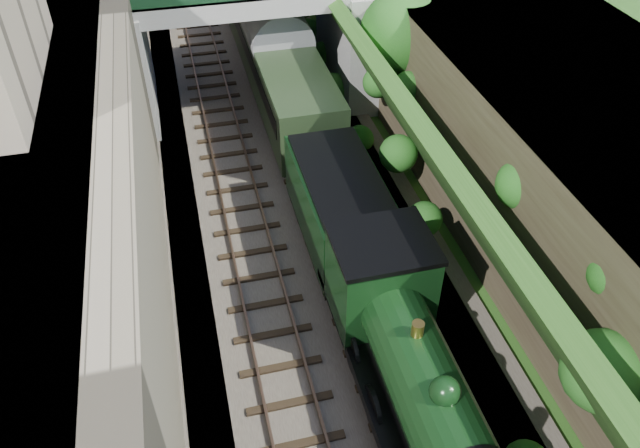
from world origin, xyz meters
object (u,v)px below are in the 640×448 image
(road_bridge, at_px, (269,18))
(tender, at_px, (340,211))
(tree, at_px, (403,34))
(locomotive, at_px, (414,373))

(road_bridge, height_order, tender, road_bridge)
(road_bridge, distance_m, tree, 6.72)
(locomotive, bearing_deg, tender, 90.00)
(tree, bearing_deg, tender, -123.14)
(tree, xyz_separation_m, locomotive, (-4.71, -14.58, -2.75))
(tender, bearing_deg, locomotive, -90.00)
(tree, xyz_separation_m, tender, (-4.71, -7.22, -3.03))
(tree, bearing_deg, locomotive, -107.91)
(road_bridge, relative_size, tree, 2.42)
(road_bridge, height_order, locomotive, road_bridge)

